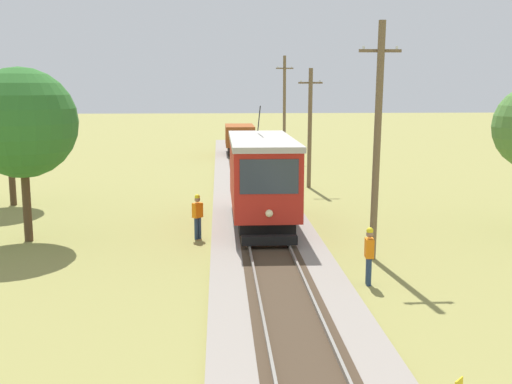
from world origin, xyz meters
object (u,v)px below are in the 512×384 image
utility_pole_near_tram (377,141)px  tree_right_near (8,115)px  tree_left_near (22,123)px  utility_pole_mid (310,127)px  track_worker (369,253)px  freight_car (240,138)px  red_tram (262,176)px  gravel_pile (291,146)px  second_worker (198,214)px  utility_pole_far (284,107)px

utility_pole_near_tram → tree_right_near: utility_pole_near_tram is taller
tree_left_near → tree_right_near: 8.07m
utility_pole_near_tram → tree_left_near: size_ratio=1.21×
utility_pole_mid → tree_right_near: (-15.70, -4.46, 0.97)m
utility_pole_mid → track_worker: 18.25m
freight_car → utility_pole_mid: size_ratio=0.75×
red_tram → gravel_pile: size_ratio=4.00×
track_worker → tree_right_near: bearing=-37.8°
utility_pole_mid → track_worker: bearing=-92.6°
tree_right_near → utility_pole_mid: bearing=15.9°
utility_pole_mid → second_worker: (-6.16, -12.02, -2.59)m
utility_pole_far → tree_left_near: bearing=-116.0°
utility_pole_mid → tree_right_near: size_ratio=1.07×
gravel_pile → tree_right_near: size_ratio=0.33×
red_tram → utility_pole_far: size_ratio=1.02×
track_worker → second_worker: 8.05m
gravel_pile → tree_left_near: tree_left_near is taller
utility_pole_near_tram → tree_right_near: bearing=145.2°
freight_car → tree_left_near: (-9.18, -29.08, 3.00)m
gravel_pile → tree_left_near: bearing=-114.4°
red_tram → utility_pole_near_tram: bearing=-55.9°
gravel_pile → second_worker: second_worker is taller
track_worker → tree_right_near: tree_right_near is taller
freight_car → tree_right_near: size_ratio=0.80×
utility_pole_near_tram → tree_right_near: 19.13m
second_worker → tree_right_near: tree_right_near is taller
utility_pole_near_tram → second_worker: size_ratio=4.51×
tree_right_near → gravel_pile: bearing=53.8°
freight_car → gravel_pile: (4.65, 1.39, -0.90)m
red_tram → utility_pole_near_tram: (3.52, -5.21, 1.92)m
red_tram → utility_pole_near_tram: 6.57m
freight_car → second_worker: (-2.63, -29.14, -0.57)m
gravel_pile → utility_pole_near_tram: bearing=-91.9°
utility_pole_far → tree_right_near: utility_pole_far is taller
utility_pole_near_tram → utility_pole_mid: utility_pole_near_tram is taller
track_worker → tree_left_near: size_ratio=0.27×
freight_car → utility_pole_far: bearing=-40.6°
red_tram → freight_car: red_tram is taller
second_worker → gravel_pile: bearing=124.1°
gravel_pile → second_worker: 31.39m
red_tram → utility_pole_far: utility_pole_far is taller
tree_right_near → tree_left_near: bearing=-68.2°
utility_pole_near_tram → second_worker: (-6.16, 3.36, -3.13)m
red_tram → track_worker: size_ratio=4.79×
tree_left_near → second_worker: bearing=-0.6°
freight_car → red_tram: bearing=-90.0°
tree_left_near → tree_right_near: (-2.99, 7.49, -0.01)m
red_tram → utility_pole_far: 24.61m
freight_car → utility_pole_mid: 17.59m
second_worker → freight_car: bearing=132.3°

